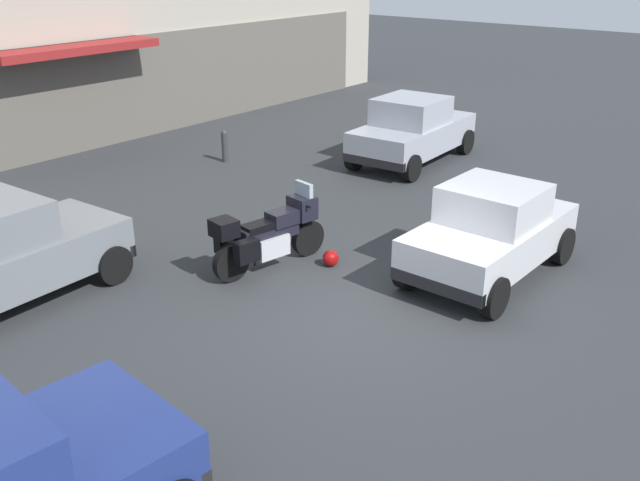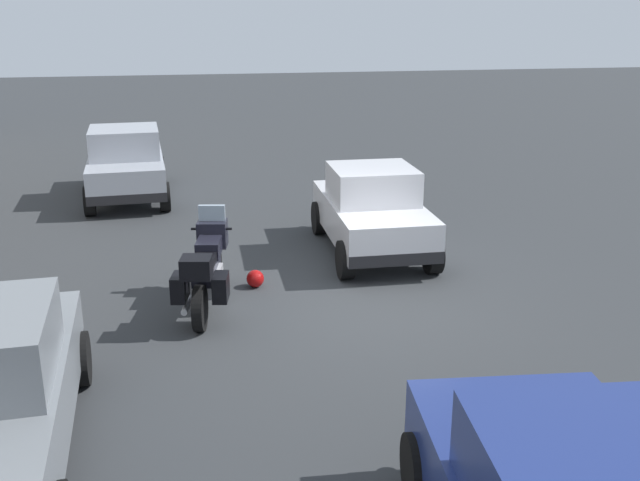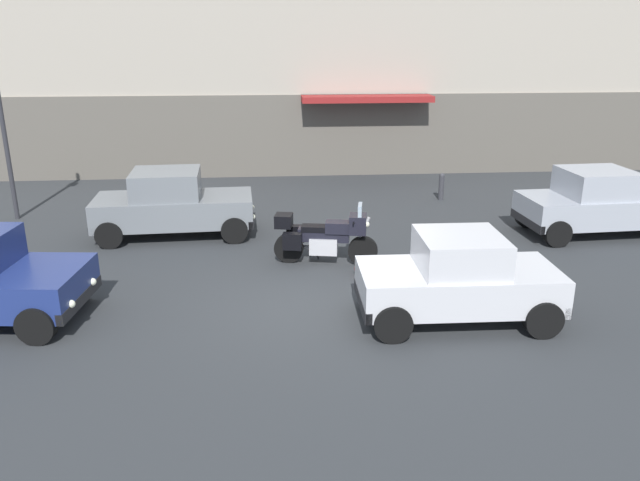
% 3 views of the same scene
% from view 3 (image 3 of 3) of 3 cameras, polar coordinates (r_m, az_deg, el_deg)
% --- Properties ---
extents(ground_plane, '(80.00, 80.00, 0.00)m').
position_cam_3_polar(ground_plane, '(11.64, 0.13, -5.92)').
color(ground_plane, '#2D3033').
extents(building_facade_rear, '(31.43, 3.40, 10.61)m').
position_cam_3_polar(building_facade_rear, '(22.88, -2.62, 19.55)').
color(building_facade_rear, '#A89E8E').
rests_on(building_facade_rear, ground).
extents(motorcycle, '(2.25, 0.95, 1.36)m').
position_cam_3_polar(motorcycle, '(13.49, 0.33, 0.39)').
color(motorcycle, black).
rests_on(motorcycle, ground).
extents(helmet, '(0.28, 0.28, 0.28)m').
position_cam_3_polar(helmet, '(13.01, 3.75, -2.59)').
color(helmet, '#990C0C').
rests_on(helmet, ground).
extents(car_hatchback_near, '(3.94, 1.96, 1.64)m').
position_cam_3_polar(car_hatchback_near, '(16.91, 24.04, 3.15)').
color(car_hatchback_near, '#9EA3AD').
rests_on(car_hatchback_near, ground).
extents(car_compact_side, '(3.50, 1.76, 1.56)m').
position_cam_3_polar(car_compact_side, '(11.04, 12.49, -3.45)').
color(car_compact_side, silver).
rests_on(car_compact_side, ground).
extents(car_wagon_end, '(3.94, 1.95, 1.64)m').
position_cam_3_polar(car_wagon_end, '(15.76, -13.31, 3.25)').
color(car_wagon_end, slate).
rests_on(car_wagon_end, ground).
extents(bollard_curbside, '(0.16, 0.16, 0.81)m').
position_cam_3_polar(bollard_curbside, '(19.20, 11.01, 4.93)').
color(bollard_curbside, '#333338').
rests_on(bollard_curbside, ground).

